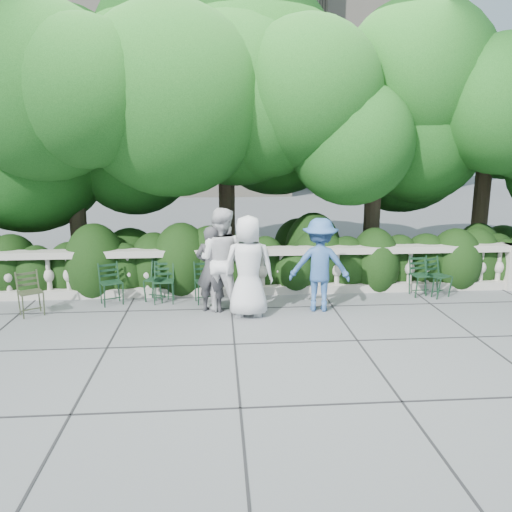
{
  "coord_description": "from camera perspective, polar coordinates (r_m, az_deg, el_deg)",
  "views": [
    {
      "loc": [
        -0.73,
        -8.47,
        3.08
      ],
      "look_at": [
        0.0,
        1.0,
        1.0
      ],
      "focal_mm": 35.0,
      "sensor_mm": 36.0,
      "label": 1
    }
  ],
  "objects": [
    {
      "name": "balustrade",
      "position": [
        10.62,
        -0.33,
        -1.79
      ],
      "size": [
        12.0,
        0.44,
        1.0
      ],
      "color": "#9E998E",
      "rests_on": "ground"
    },
    {
      "name": "person_businessman",
      "position": [
        9.12,
        -0.88,
        -1.19
      ],
      "size": [
        0.95,
        0.65,
        1.89
      ],
      "primitive_type": "imported",
      "rotation": [
        0.0,
        0.0,
        3.09
      ],
      "color": "silver",
      "rests_on": "ground"
    },
    {
      "name": "chair_c",
      "position": [
        10.33,
        -11.58,
        -5.26
      ],
      "size": [
        0.58,
        0.6,
        0.84
      ],
      "primitive_type": null,
      "rotation": [
        0.0,
        0.0,
        -0.35
      ],
      "color": "black",
      "rests_on": "ground"
    },
    {
      "name": "ground",
      "position": [
        9.04,
        0.49,
        -7.56
      ],
      "size": [
        90.0,
        90.0,
        0.0
      ],
      "primitive_type": "plane",
      "color": "#575A5F",
      "rests_on": "ground"
    },
    {
      "name": "chair_a",
      "position": [
        10.16,
        -10.47,
        -5.51
      ],
      "size": [
        0.46,
        0.49,
        0.84
      ],
      "primitive_type": null,
      "rotation": [
        0.0,
        0.0,
        0.03
      ],
      "color": "black",
      "rests_on": "ground"
    },
    {
      "name": "chair_e",
      "position": [
        11.04,
        18.58,
        -4.52
      ],
      "size": [
        0.47,
        0.51,
        0.84
      ],
      "primitive_type": null,
      "rotation": [
        0.0,
        0.0,
        0.06
      ],
      "color": "black",
      "rests_on": "ground"
    },
    {
      "name": "person_older_blue",
      "position": [
        9.55,
        7.29,
        -1.0
      ],
      "size": [
        1.24,
        0.84,
        1.78
      ],
      "primitive_type": "imported",
      "rotation": [
        0.0,
        0.0,
        2.98
      ],
      "color": "#305691",
      "rests_on": "ground"
    },
    {
      "name": "person_casual_man",
      "position": [
        9.49,
        -4.03,
        -0.4
      ],
      "size": [
        1.15,
        1.02,
        1.98
      ],
      "primitive_type": "imported",
      "rotation": [
        0.0,
        0.0,
        2.81
      ],
      "color": "silver",
      "rests_on": "ground"
    },
    {
      "name": "chair_f",
      "position": [
        11.12,
        20.56,
        -4.54
      ],
      "size": [
        0.61,
        0.63,
        0.84
      ],
      "primitive_type": null,
      "rotation": [
        0.0,
        0.0,
        0.46
      ],
      "color": "black",
      "rests_on": "ground"
    },
    {
      "name": "chair_weathered",
      "position": [
        10.15,
        -23.99,
        -6.41
      ],
      "size": [
        0.63,
        0.64,
        0.84
      ],
      "primitive_type": null,
      "rotation": [
        0.0,
        0.0,
        0.55
      ],
      "color": "black",
      "rests_on": "ground"
    },
    {
      "name": "tree_canopy",
      "position": [
        11.78,
        2.61,
        16.62
      ],
      "size": [
        15.04,
        6.52,
        6.78
      ],
      "color": "#3F3023",
      "rests_on": "ground"
    },
    {
      "name": "chair_d",
      "position": [
        10.06,
        -5.58,
        -5.54
      ],
      "size": [
        0.53,
        0.56,
        0.84
      ],
      "primitive_type": null,
      "rotation": [
        0.0,
        0.0,
        0.22
      ],
      "color": "black",
      "rests_on": "ground"
    },
    {
      "name": "chair_b",
      "position": [
        10.3,
        -15.9,
        -5.53
      ],
      "size": [
        0.6,
        0.62,
        0.84
      ],
      "primitive_type": null,
      "rotation": [
        0.0,
        0.0,
        0.43
      ],
      "color": "black",
      "rests_on": "ground"
    },
    {
      "name": "person_woman_grey",
      "position": [
        9.44,
        -5.11,
        -1.5
      ],
      "size": [
        0.69,
        0.54,
        1.65
      ],
      "primitive_type": "imported",
      "rotation": [
        0.0,
        0.0,
        2.87
      ],
      "color": "#38383C",
      "rests_on": "ground"
    },
    {
      "name": "shrub_hedge",
      "position": [
        11.9,
        -0.74,
        -2.66
      ],
      "size": [
        15.0,
        2.6,
        1.7
      ],
      "primitive_type": null,
      "color": "black",
      "rests_on": "ground"
    }
  ]
}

